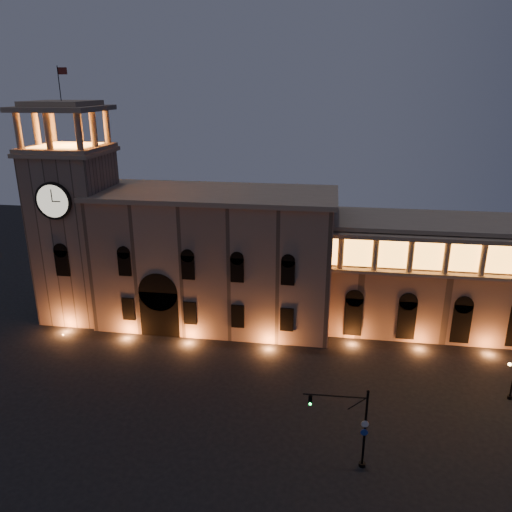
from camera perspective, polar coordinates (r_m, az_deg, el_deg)
name	(u,v)px	position (r m, az deg, el deg)	size (l,w,h in m)	color
ground	(187,421)	(50.27, -7.94, -18.20)	(160.00, 160.00, 0.00)	black
government_building	(215,258)	(65.47, -4.70, -0.22)	(30.80, 12.80, 17.60)	#90735E
clock_tower	(76,227)	(70.01, -19.83, 3.17)	(9.80, 9.80, 32.40)	#90735E
colonnade_wing	(483,277)	(69.01, 24.53, -2.19)	(40.60, 11.50, 14.50)	#8B6D59
traffic_light	(354,426)	(43.63, 11.11, -18.56)	(5.42, 0.66, 7.43)	black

